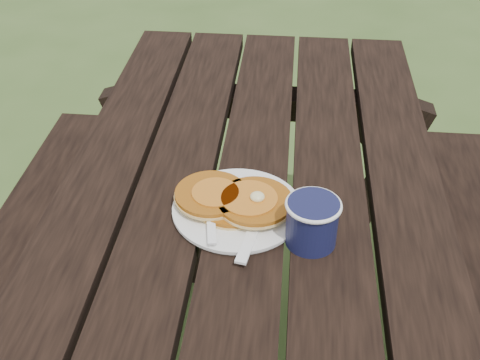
{
  "coord_description": "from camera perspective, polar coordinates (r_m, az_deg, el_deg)",
  "views": [
    {
      "loc": [
        0.07,
        -0.75,
        1.47
      ],
      "look_at": [
        -0.02,
        0.13,
        0.8
      ],
      "focal_mm": 45.0,
      "sensor_mm": 36.0,
      "label": 1
    }
  ],
  "objects": [
    {
      "name": "plate",
      "position": [
        1.11,
        -0.24,
        -2.8
      ],
      "size": [
        0.27,
        0.27,
        0.01
      ],
      "primitive_type": "cylinder",
      "rotation": [
        0.0,
        0.0,
        -0.17
      ],
      "color": "white",
      "rests_on": "picnic_table"
    },
    {
      "name": "fork",
      "position": [
        1.06,
        -2.76,
        -4.1
      ],
      "size": [
        0.06,
        0.16,
        0.01
      ],
      "primitive_type": null,
      "rotation": [
        0.0,
        0.0,
        0.17
      ],
      "color": "white",
      "rests_on": "plate"
    },
    {
      "name": "coffee_cup",
      "position": [
        1.03,
        6.87,
        -3.77
      ],
      "size": [
        0.1,
        0.1,
        0.09
      ],
      "rotation": [
        0.0,
        0.0,
        0.34
      ],
      "color": "#14173D",
      "rests_on": "picnic_table"
    },
    {
      "name": "pancake_stack",
      "position": [
        1.1,
        -0.55,
        -1.88
      ],
      "size": [
        0.22,
        0.15,
        0.04
      ],
      "rotation": [
        0.0,
        0.0,
        0.11
      ],
      "color": "#A85C12",
      "rests_on": "plate"
    },
    {
      "name": "knife",
      "position": [
        1.06,
        1.33,
        -4.59
      ],
      "size": [
        0.05,
        0.18,
        0.0
      ],
      "primitive_type": "cube",
      "rotation": [
        0.0,
        0.0,
        -0.18
      ],
      "color": "white",
      "rests_on": "plate"
    }
  ]
}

